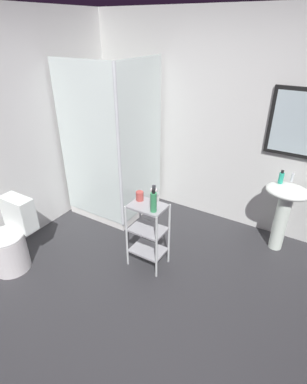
{
  "coord_description": "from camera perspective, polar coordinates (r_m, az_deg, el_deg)",
  "views": [
    {
      "loc": [
        1.11,
        -1.65,
        2.3
      ],
      "look_at": [
        -0.23,
        0.55,
        0.88
      ],
      "focal_mm": 28.46,
      "sensor_mm": 36.0,
      "label": 1
    }
  ],
  "objects": [
    {
      "name": "hand_soap_bottle",
      "position": [
        3.52,
        22.82,
        2.52
      ],
      "size": [
        0.05,
        0.05,
        0.15
      ],
      "color": "#2DBC99",
      "rests_on": "pedestal_sink"
    },
    {
      "name": "pedestal_sink",
      "position": [
        3.62,
        23.37,
        -2.19
      ],
      "size": [
        0.46,
        0.37,
        0.81
      ],
      "color": "white",
      "rests_on": "ground_plane"
    },
    {
      "name": "ground_plane",
      "position": [
        3.05,
        -1.78,
        -20.5
      ],
      "size": [
        4.2,
        4.2,
        0.02
      ],
      "primitive_type": "cube",
      "color": "#2F2F32"
    },
    {
      "name": "wall_back",
      "position": [
        3.81,
        13.64,
        12.09
      ],
      "size": [
        4.2,
        0.14,
        2.5
      ],
      "color": "silver",
      "rests_on": "ground_plane"
    },
    {
      "name": "shower_stall",
      "position": [
        4.1,
        -7.01,
        2.02
      ],
      "size": [
        0.92,
        0.92,
        2.0
      ],
      "color": "white",
      "rests_on": "ground_plane"
    },
    {
      "name": "body_wash_bottle_green",
      "position": [
        2.85,
        0.01,
        -1.83
      ],
      "size": [
        0.06,
        0.06,
        0.24
      ],
      "color": "#389259",
      "rests_on": "storage_cart"
    },
    {
      "name": "sink_faucet",
      "position": [
        3.6,
        24.57,
        2.5
      ],
      "size": [
        0.03,
        0.03,
        0.1
      ],
      "primitive_type": "cylinder",
      "color": "silver",
      "rests_on": "pedestal_sink"
    },
    {
      "name": "rinse_cup",
      "position": [
        3.07,
        -2.6,
        -0.76
      ],
      "size": [
        0.08,
        0.08,
        0.09
      ],
      "primitive_type": "cylinder",
      "color": "#B24742",
      "rests_on": "storage_cart"
    },
    {
      "name": "storage_cart",
      "position": [
        3.17,
        -1.05,
        -7.21
      ],
      "size": [
        0.38,
        0.28,
        0.74
      ],
      "color": "silver",
      "rests_on": "ground_plane"
    },
    {
      "name": "toilet",
      "position": [
        3.54,
        -25.08,
        -8.39
      ],
      "size": [
        0.37,
        0.49,
        0.76
      ],
      "color": "white",
      "rests_on": "ground_plane"
    },
    {
      "name": "lotion_bottle_white",
      "position": [
        2.95,
        0.06,
        -0.92
      ],
      "size": [
        0.06,
        0.06,
        0.22
      ],
      "color": "white",
      "rests_on": "storage_cart"
    }
  ]
}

